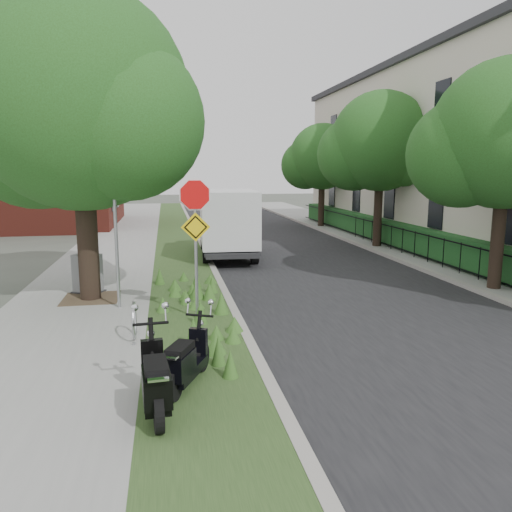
{
  "coord_description": "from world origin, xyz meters",
  "views": [
    {
      "loc": [
        -2.02,
        -10.27,
        3.4
      ],
      "look_at": [
        0.13,
        1.65,
        1.3
      ],
      "focal_mm": 35.0,
      "sensor_mm": 36.0,
      "label": 1
    }
  ],
  "objects": [
    {
      "name": "far_tree_b",
      "position": [
        6.94,
        10.05,
        4.37
      ],
      "size": [
        4.83,
        4.31,
        6.56
      ],
      "color": "black",
      "rests_on": "ground"
    },
    {
      "name": "bare_post",
      "position": [
        -3.2,
        1.8,
        2.12
      ],
      "size": [
        0.08,
        0.08,
        4.0
      ],
      "color": "#A5A8AD",
      "rests_on": "ground"
    },
    {
      "name": "scooter_near",
      "position": [
        -2.23,
        -3.87,
        0.52
      ],
      "size": [
        0.45,
        1.75,
        0.83
      ],
      "color": "black",
      "rests_on": "ground"
    },
    {
      "name": "box_truck",
      "position": [
        0.3,
        8.75,
        1.47
      ],
      "size": [
        2.2,
        5.06,
        2.25
      ],
      "color": "#262628",
      "rests_on": "ground"
    },
    {
      "name": "terrace_houses",
      "position": [
        11.49,
        10.0,
        4.16
      ],
      "size": [
        7.4,
        26.4,
        8.2
      ],
      "color": "beige",
      "rests_on": "ground"
    },
    {
      "name": "sign_assembly",
      "position": [
        -1.4,
        0.58,
        2.33
      ],
      "size": [
        0.94,
        0.08,
        3.22
      ],
      "color": "#A5A8AD",
      "rests_on": "ground"
    },
    {
      "name": "fence_far",
      "position": [
        7.2,
        10.0,
        0.67
      ],
      "size": [
        0.04,
        24.0,
        1.0
      ],
      "color": "black",
      "rests_on": "ground"
    },
    {
      "name": "kerb_near",
      "position": [
        -0.5,
        10.0,
        0.07
      ],
      "size": [
        0.2,
        60.0,
        0.13
      ],
      "primitive_type": "cube",
      "color": "#9E9991",
      "rests_on": "ground"
    },
    {
      "name": "verge",
      "position": [
        -1.5,
        10.0,
        0.06
      ],
      "size": [
        2.0,
        60.0,
        0.12
      ],
      "primitive_type": "cube",
      "color": "#2C471E",
      "rests_on": "ground"
    },
    {
      "name": "far_tree_a",
      "position": [
        6.94,
        2.05,
        4.13
      ],
      "size": [
        4.6,
        4.1,
        6.22
      ],
      "color": "black",
      "rests_on": "ground"
    },
    {
      "name": "utility_cabinet",
      "position": [
        -4.16,
        3.5,
        0.62
      ],
      "size": [
        0.92,
        0.78,
        1.04
      ],
      "color": "#262628",
      "rests_on": "ground"
    },
    {
      "name": "sidewalk_near",
      "position": [
        -4.25,
        10.0,
        0.06
      ],
      "size": [
        3.5,
        60.0,
        0.12
      ],
      "primitive_type": "cube",
      "color": "gray",
      "rests_on": "ground"
    },
    {
      "name": "road",
      "position": [
        3.0,
        10.0,
        0.01
      ],
      "size": [
        7.0,
        60.0,
        0.01
      ],
      "primitive_type": "cube",
      "color": "black",
      "rests_on": "ground"
    },
    {
      "name": "far_tree_c",
      "position": [
        6.94,
        18.04,
        3.95
      ],
      "size": [
        4.37,
        3.89,
        5.93
      ],
      "color": "black",
      "rests_on": "ground"
    },
    {
      "name": "kerb_far",
      "position": [
        6.5,
        10.0,
        0.07
      ],
      "size": [
        0.2,
        60.0,
        0.13
      ],
      "primitive_type": "cube",
      "color": "#9E9991",
      "rests_on": "ground"
    },
    {
      "name": "street_tree_main",
      "position": [
        -4.08,
        2.86,
        4.8
      ],
      "size": [
        6.21,
        5.54,
        7.66
      ],
      "color": "black",
      "rests_on": "ground"
    },
    {
      "name": "hedge_far",
      "position": [
        7.9,
        10.0,
        0.67
      ],
      "size": [
        1.0,
        24.0,
        1.1
      ],
      "primitive_type": "cube",
      "color": "#174119",
      "rests_on": "footpath_far"
    },
    {
      "name": "footpath_far",
      "position": [
        8.2,
        10.0,
        0.06
      ],
      "size": [
        3.2,
        60.0,
        0.12
      ],
      "primitive_type": "cube",
      "color": "gray",
      "rests_on": "ground"
    },
    {
      "name": "brick_building",
      "position": [
        -9.5,
        22.0,
        4.21
      ],
      "size": [
        9.4,
        10.4,
        8.3
      ],
      "color": "maroon",
      "rests_on": "ground"
    },
    {
      "name": "scooter_far",
      "position": [
        -1.82,
        -3.09,
        0.48
      ],
      "size": [
        0.8,
        1.47,
        0.75
      ],
      "color": "black",
      "rests_on": "ground"
    },
    {
      "name": "bike_hoop",
      "position": [
        -2.7,
        -0.6,
        0.5
      ],
      "size": [
        0.06,
        0.78,
        0.77
      ],
      "color": "#A5A8AD",
      "rests_on": "ground"
    },
    {
      "name": "ground",
      "position": [
        0.0,
        0.0,
        0.0
      ],
      "size": [
        120.0,
        120.0,
        0.0
      ],
      "primitive_type": "plane",
      "color": "#4C5147",
      "rests_on": "ground"
    }
  ]
}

